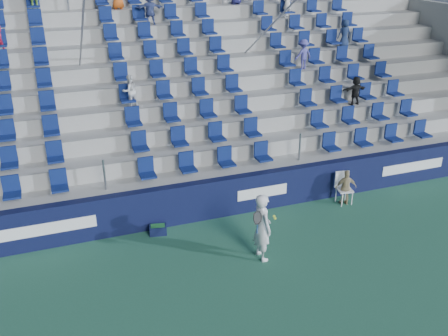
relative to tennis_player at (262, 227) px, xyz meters
The scene contains 7 objects.
ground 1.25m from the tennis_player, 123.38° to the right, with size 70.00×70.00×0.00m, color #2A6248.
sponsor_wall 2.50m from the tennis_player, 100.80° to the left, with size 24.00×0.32×1.20m.
grandstand 7.64m from the tennis_player, 93.57° to the left, with size 24.00×8.17×6.63m.
tennis_player is the anchor object (origin of this frame).
line_judge_chair 4.13m from the tennis_player, 28.22° to the left, with size 0.51×0.53×1.02m.
line_judge 4.06m from the tennis_player, 26.27° to the left, with size 0.67×0.28×1.14m, color tan.
ball_bin 3.14m from the tennis_player, 137.84° to the left, with size 0.52×0.39×0.27m.
Camera 1 is at (-4.14, -9.16, 7.43)m, focal length 40.00 mm.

